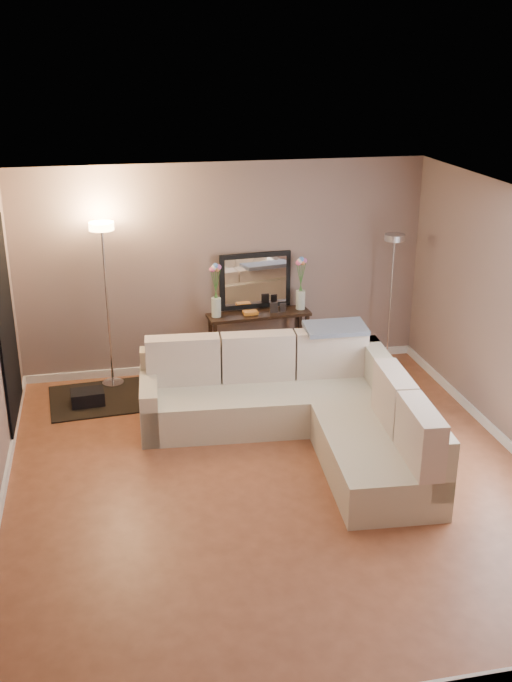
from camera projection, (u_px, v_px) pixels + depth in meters
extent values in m
cube|color=#9A5738|center=(273.00, 478.00, 7.25)|extent=(5.00, 5.50, 0.01)
cube|color=white|center=(275.00, 206.00, 6.31)|extent=(5.00, 5.50, 0.01)
cube|color=gray|center=(224.00, 269.00, 9.30)|extent=(5.00, 0.02, 2.60)
cube|color=gray|center=(384.00, 532.00, 4.26)|extent=(5.00, 0.02, 2.60)
cube|color=white|center=(225.00, 364.00, 9.73)|extent=(5.00, 0.03, 0.10)
cube|color=white|center=(1.00, 503.00, 6.76)|extent=(0.03, 5.50, 0.10)
cube|color=white|center=(511.00, 447.00, 7.70)|extent=(0.03, 5.50, 0.10)
cube|color=black|center=(7.00, 328.00, 7.93)|extent=(0.02, 1.20, 2.20)
cube|color=beige|center=(265.00, 405.00, 8.27)|extent=(2.72, 1.12, 0.41)
cube|color=beige|center=(261.00, 368.00, 8.49)|extent=(2.67, 0.40, 0.57)
cube|color=beige|center=(150.00, 404.00, 8.09)|extent=(0.25, 0.93, 0.57)
cube|color=beige|center=(375.00, 458.00, 7.19)|extent=(1.04, 1.70, 0.41)
cube|color=beige|center=(399.00, 408.00, 7.55)|extent=(0.39, 2.57, 0.57)
cube|color=beige|center=(183.00, 360.00, 8.22)|extent=(0.81, 0.28, 0.53)
cube|color=beige|center=(258.00, 356.00, 8.32)|extent=(0.81, 0.28, 0.53)
cube|color=beige|center=(331.00, 353.00, 8.42)|extent=(0.81, 0.28, 0.53)
cube|color=beige|center=(394.00, 398.00, 7.33)|extent=(0.28, 0.75, 0.53)
cube|color=beige|center=(420.00, 436.00, 6.62)|extent=(0.28, 0.75, 0.53)
cube|color=slate|center=(336.00, 328.00, 8.34)|extent=(0.68, 0.41, 0.09)
cube|color=black|center=(259.00, 315.00, 9.35)|extent=(1.29, 0.43, 0.04)
cube|color=black|center=(215.00, 353.00, 9.22)|extent=(0.05, 0.05, 0.74)
cube|color=black|center=(211.00, 345.00, 9.47)|extent=(0.05, 0.05, 0.74)
cube|color=black|center=(307.00, 343.00, 9.52)|extent=(0.05, 0.05, 0.74)
cube|color=black|center=(300.00, 336.00, 9.76)|extent=(0.05, 0.05, 0.74)
cube|color=black|center=(259.00, 359.00, 9.56)|extent=(1.21, 0.40, 0.03)
cube|color=#BF3333|center=(218.00, 355.00, 9.39)|extent=(0.04, 0.16, 0.19)
cube|color=#3359A5|center=(221.00, 354.00, 9.40)|extent=(0.05, 0.16, 0.21)
cube|color=gold|center=(225.00, 353.00, 9.41)|extent=(0.05, 0.16, 0.22)
cube|color=#3F7F4C|center=(229.00, 354.00, 9.43)|extent=(0.06, 0.16, 0.19)
cube|color=#994C99|center=(233.00, 353.00, 9.44)|extent=(0.04, 0.16, 0.21)
cube|color=orange|center=(236.00, 352.00, 9.44)|extent=(0.05, 0.16, 0.22)
cube|color=#262626|center=(239.00, 353.00, 9.46)|extent=(0.05, 0.16, 0.19)
cube|color=#4C99B2|center=(243.00, 352.00, 9.47)|extent=(0.06, 0.16, 0.21)
cube|color=#B2A58C|center=(247.00, 350.00, 9.48)|extent=(0.04, 0.16, 0.22)
cube|color=brown|center=(250.00, 352.00, 9.50)|extent=(0.05, 0.16, 0.19)
cube|color=navy|center=(253.00, 350.00, 9.50)|extent=(0.05, 0.16, 0.21)
cube|color=gold|center=(257.00, 349.00, 9.51)|extent=(0.06, 0.16, 0.22)
cube|color=black|center=(255.00, 281.00, 9.36)|extent=(0.90, 0.10, 0.70)
cube|color=white|center=(256.00, 281.00, 9.34)|extent=(0.78, 0.07, 0.59)
cube|color=orange|center=(250.00, 313.00, 9.28)|extent=(0.18, 0.13, 0.04)
cube|color=black|center=(274.00, 308.00, 9.32)|extent=(0.10, 0.03, 0.13)
cube|color=black|center=(283.00, 308.00, 9.35)|extent=(0.08, 0.03, 0.11)
cylinder|color=silver|center=(216.00, 307.00, 9.16)|extent=(0.13, 0.13, 0.23)
cylinder|color=#38722D|center=(214.00, 286.00, 9.06)|extent=(0.10, 0.01, 0.40)
sphere|color=#E5598C|center=(212.00, 269.00, 8.98)|extent=(0.07, 0.07, 0.07)
cylinder|color=#38722D|center=(215.00, 285.00, 9.06)|extent=(0.05, 0.01, 0.43)
sphere|color=white|center=(214.00, 268.00, 8.98)|extent=(0.07, 0.07, 0.07)
cylinder|color=#38722D|center=(216.00, 284.00, 9.06)|extent=(0.01, 0.01, 0.45)
sphere|color=#598CE5|center=(215.00, 266.00, 8.97)|extent=(0.07, 0.07, 0.07)
cylinder|color=#38722D|center=(216.00, 286.00, 9.07)|extent=(0.05, 0.01, 0.41)
sphere|color=#E58C4C|center=(217.00, 269.00, 8.99)|extent=(0.07, 0.07, 0.07)
cylinder|color=#38722D|center=(217.00, 285.00, 9.06)|extent=(0.10, 0.01, 0.42)
sphere|color=#D866B2|center=(219.00, 267.00, 8.99)|extent=(0.07, 0.07, 0.07)
cylinder|color=silver|center=(300.00, 300.00, 9.43)|extent=(0.13, 0.13, 0.23)
cylinder|color=#38722D|center=(300.00, 279.00, 9.33)|extent=(0.10, 0.01, 0.40)
sphere|color=#E5598C|center=(298.00, 263.00, 9.25)|extent=(0.07, 0.07, 0.07)
cylinder|color=#38722D|center=(300.00, 278.00, 9.33)|extent=(0.05, 0.01, 0.43)
sphere|color=white|center=(300.00, 261.00, 9.25)|extent=(0.07, 0.07, 0.07)
cylinder|color=#38722D|center=(301.00, 277.00, 9.33)|extent=(0.01, 0.01, 0.45)
sphere|color=#598CE5|center=(301.00, 259.00, 9.25)|extent=(0.07, 0.07, 0.07)
cylinder|color=#38722D|center=(302.00, 279.00, 9.34)|extent=(0.05, 0.01, 0.41)
sphere|color=#E58C4C|center=(303.00, 262.00, 9.27)|extent=(0.07, 0.07, 0.07)
cylinder|color=#38722D|center=(302.00, 278.00, 9.34)|extent=(0.10, 0.01, 0.42)
sphere|color=#D866B2|center=(304.00, 261.00, 9.26)|extent=(0.07, 0.07, 0.07)
cylinder|color=silver|center=(113.00, 383.00, 9.25)|extent=(0.28, 0.28, 0.03)
cylinder|color=silver|center=(108.00, 309.00, 8.91)|extent=(0.03, 0.03, 1.90)
cylinder|color=#FFBF72|center=(101.00, 226.00, 8.55)|extent=(0.30, 0.30, 0.09)
cylinder|color=silver|center=(386.00, 367.00, 9.73)|extent=(0.29, 0.29, 0.03)
cylinder|color=silver|center=(390.00, 305.00, 9.43)|extent=(0.03, 0.03, 1.66)
cylinder|color=silver|center=(395.00, 237.00, 9.12)|extent=(0.31, 0.31, 0.08)
cube|color=black|center=(107.00, 398.00, 8.88)|extent=(1.38, 1.07, 0.02)
cube|color=black|center=(88.00, 400.00, 8.70)|extent=(0.39, 0.29, 0.24)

